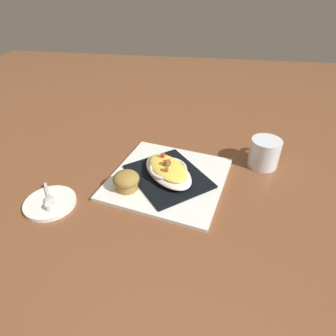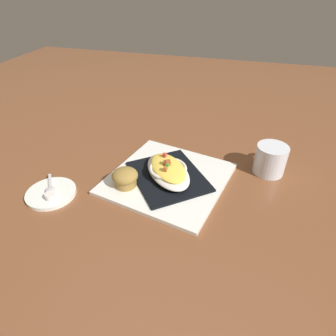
# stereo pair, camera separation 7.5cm
# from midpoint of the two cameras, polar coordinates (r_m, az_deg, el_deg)

# --- Properties ---
(ground_plane) EXTENTS (2.60, 2.60, 0.00)m
(ground_plane) POSITION_cam_midpoint_polar(r_m,az_deg,el_deg) (0.78, -2.77, -2.53)
(ground_plane) COLOR brown
(square_plate) EXTENTS (0.35, 0.35, 0.01)m
(square_plate) POSITION_cam_midpoint_polar(r_m,az_deg,el_deg) (0.77, -2.78, -2.22)
(square_plate) COLOR white
(square_plate) RESTS_ON ground_plane
(folded_napkin) EXTENTS (0.27, 0.27, 0.01)m
(folded_napkin) POSITION_cam_midpoint_polar(r_m,az_deg,el_deg) (0.77, -2.80, -1.74)
(folded_napkin) COLOR black
(folded_napkin) RESTS_ON square_plate
(gratin_dish) EXTENTS (0.20, 0.19, 0.05)m
(gratin_dish) POSITION_cam_midpoint_polar(r_m,az_deg,el_deg) (0.76, -2.85, -0.47)
(gratin_dish) COLOR silver
(gratin_dish) RESTS_ON folded_napkin
(muffin) EXTENTS (0.07, 0.07, 0.05)m
(muffin) POSITION_cam_midpoint_polar(r_m,az_deg,el_deg) (0.73, -11.35, -2.61)
(muffin) COLOR olive
(muffin) RESTS_ON square_plate
(coffee_mug) EXTENTS (0.11, 0.09, 0.08)m
(coffee_mug) POSITION_cam_midpoint_polar(r_m,az_deg,el_deg) (0.85, 16.49, 2.68)
(coffee_mug) COLOR white
(coffee_mug) RESTS_ON ground_plane
(creamer_saucer) EXTENTS (0.13, 0.13, 0.01)m
(creamer_saucer) POSITION_cam_midpoint_polar(r_m,az_deg,el_deg) (0.77, -25.33, -6.50)
(creamer_saucer) COLOR white
(creamer_saucer) RESTS_ON ground_plane
(spoon) EXTENTS (0.08, 0.07, 0.01)m
(spoon) POSITION_cam_midpoint_polar(r_m,az_deg,el_deg) (0.77, -25.55, -5.72)
(spoon) COLOR silver
(spoon) RESTS_ON creamer_saucer
(creamer_cup_0) EXTENTS (0.02, 0.02, 0.02)m
(creamer_cup_0) POSITION_cam_midpoint_polar(r_m,az_deg,el_deg) (0.74, -25.37, -7.07)
(creamer_cup_0) COLOR white
(creamer_cup_0) RESTS_ON creamer_saucer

